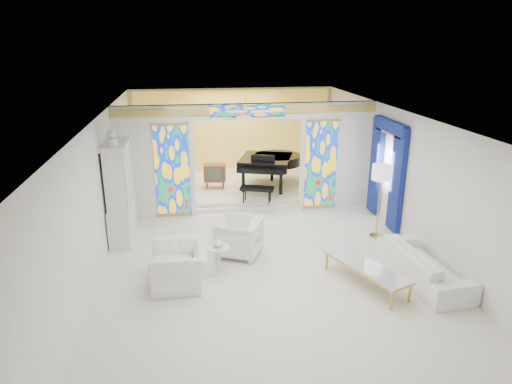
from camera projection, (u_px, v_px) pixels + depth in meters
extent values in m
plane|color=beige|center=(259.00, 240.00, 10.97)|extent=(12.00, 12.00, 0.00)
cube|color=silver|center=(259.00, 115.00, 10.01)|extent=(7.00, 12.00, 0.02)
cube|color=white|center=(233.00, 131.00, 16.11)|extent=(7.00, 0.02, 3.00)
cube|color=white|center=(346.00, 344.00, 4.87)|extent=(7.00, 0.02, 3.00)
cube|color=white|center=(102.00, 188.00, 10.00)|extent=(0.02, 12.00, 3.00)
cube|color=white|center=(402.00, 174.00, 10.98)|extent=(0.02, 12.00, 3.00)
cube|color=white|center=(154.00, 163.00, 12.01)|extent=(2.00, 0.18, 3.00)
cube|color=white|center=(336.00, 156.00, 12.72)|extent=(2.00, 0.18, 3.00)
cube|color=white|center=(247.00, 111.00, 11.95)|extent=(3.00, 0.18, 0.40)
cube|color=silver|center=(192.00, 170.00, 12.12)|extent=(0.12, 0.06, 2.60)
cube|color=silver|center=(302.00, 165.00, 12.55)|extent=(0.12, 0.06, 2.60)
cube|color=silver|center=(248.00, 117.00, 11.90)|extent=(3.24, 0.06, 0.12)
cube|color=gold|center=(248.00, 111.00, 11.85)|extent=(7.00, 0.05, 0.18)
cube|color=gold|center=(172.00, 170.00, 12.04)|extent=(0.90, 0.04, 2.40)
cube|color=gold|center=(321.00, 164.00, 12.61)|extent=(0.90, 0.04, 2.40)
cube|color=gold|center=(248.00, 111.00, 11.84)|extent=(2.00, 0.04, 0.34)
cube|color=beige|center=(239.00, 185.00, 14.78)|extent=(6.80, 3.80, 0.18)
cube|color=#D8C24B|center=(233.00, 132.00, 16.00)|extent=(6.70, 0.10, 2.90)
cylinder|color=gold|center=(245.00, 109.00, 13.93)|extent=(0.48, 0.48, 0.30)
cube|color=navy|center=(397.00, 180.00, 11.06)|extent=(0.12, 0.55, 2.60)
cube|color=navy|center=(376.00, 166.00, 12.28)|extent=(0.12, 0.55, 2.60)
cube|color=navy|center=(390.00, 126.00, 11.29)|extent=(0.14, 1.70, 0.30)
cube|color=gold|center=(390.00, 133.00, 11.35)|extent=(0.12, 1.50, 0.06)
cube|color=silver|center=(123.00, 221.00, 10.93)|extent=(0.50, 1.40, 0.90)
cube|color=silver|center=(118.00, 175.00, 10.57)|extent=(0.44, 1.30, 1.40)
cube|color=white|center=(128.00, 175.00, 10.60)|extent=(0.01, 1.20, 1.30)
cube|color=silver|center=(115.00, 144.00, 10.33)|extent=(0.56, 1.46, 0.08)
cylinder|color=white|center=(112.00, 142.00, 9.96)|extent=(0.22, 0.22, 0.16)
sphere|color=white|center=(111.00, 135.00, 9.91)|extent=(0.20, 0.20, 0.20)
imported|color=white|center=(179.00, 265.00, 8.91)|extent=(1.07, 1.23, 0.79)
imported|color=white|center=(239.00, 237.00, 10.11)|extent=(1.22, 1.21, 0.85)
imported|color=white|center=(424.00, 265.00, 9.06)|extent=(1.05, 2.35, 0.67)
cylinder|color=silver|center=(218.00, 247.00, 9.25)|extent=(0.52, 0.52, 0.03)
cylinder|color=silver|center=(218.00, 260.00, 9.34)|extent=(0.09, 0.09, 0.56)
cylinder|color=silver|center=(219.00, 272.00, 9.43)|extent=(0.34, 0.34, 0.03)
imported|color=white|center=(218.00, 242.00, 9.21)|extent=(0.22, 0.22, 0.21)
cube|color=white|center=(366.00, 266.00, 8.85)|extent=(1.24, 1.92, 0.04)
cube|color=gold|center=(366.00, 267.00, 8.86)|extent=(1.28, 1.96, 0.03)
cube|color=gold|center=(391.00, 300.00, 8.09)|extent=(0.05, 0.05, 0.38)
cube|color=gold|center=(410.00, 293.00, 8.33)|extent=(0.05, 0.05, 0.38)
cube|color=gold|center=(327.00, 261.00, 9.51)|extent=(0.05, 0.05, 0.38)
cube|color=gold|center=(344.00, 256.00, 9.75)|extent=(0.05, 0.05, 0.38)
cylinder|color=gold|center=(376.00, 236.00, 11.18)|extent=(0.34, 0.34, 0.03)
cylinder|color=gold|center=(378.00, 205.00, 10.92)|extent=(0.04, 0.04, 1.66)
cylinder|color=white|center=(381.00, 172.00, 10.66)|extent=(0.49, 0.49, 0.35)
cube|color=black|center=(266.00, 162.00, 14.19)|extent=(1.95, 2.01, 0.29)
cylinder|color=black|center=(277.00, 159.00, 14.47)|extent=(1.90, 1.90, 0.29)
cube|color=black|center=(261.00, 171.00, 13.33)|extent=(1.43, 0.75, 0.10)
cube|color=silver|center=(260.00, 171.00, 13.24)|extent=(1.26, 0.52, 0.03)
cube|color=black|center=(263.00, 159.00, 13.58)|extent=(0.70, 0.27, 0.26)
cube|color=black|center=(257.00, 188.00, 12.85)|extent=(1.00, 0.65, 0.08)
cylinder|color=black|center=(243.00, 182.00, 13.75)|extent=(0.13, 0.13, 0.64)
cylinder|color=black|center=(281.00, 184.00, 13.56)|extent=(0.13, 0.13, 0.64)
cylinder|color=black|center=(272.00, 171.00, 14.90)|extent=(0.13, 0.13, 0.64)
cube|color=brown|center=(215.00, 173.00, 14.09)|extent=(0.71, 0.53, 0.53)
cube|color=#393E3B|center=(214.00, 174.00, 13.87)|extent=(0.42, 0.08, 0.34)
cone|color=brown|center=(207.00, 186.00, 14.06)|extent=(0.04, 0.04, 0.23)
cone|color=brown|center=(223.00, 186.00, 14.06)|extent=(0.04, 0.04, 0.23)
cone|color=brown|center=(208.00, 183.00, 14.36)|extent=(0.04, 0.04, 0.23)
cone|color=brown|center=(224.00, 183.00, 14.36)|extent=(0.04, 0.04, 0.23)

